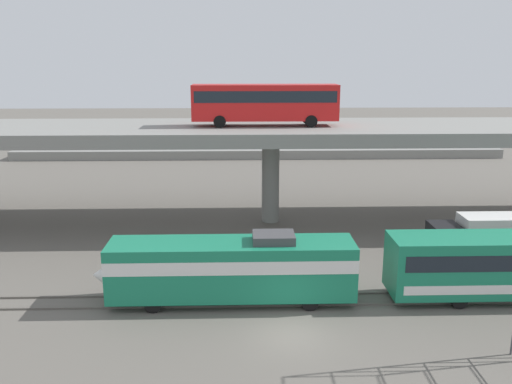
{
  "coord_description": "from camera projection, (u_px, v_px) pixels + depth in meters",
  "views": [
    {
      "loc": [
        -2.6,
        -25.18,
        13.94
      ],
      "look_at": [
        -1.26,
        19.96,
        2.64
      ],
      "focal_mm": 37.7,
      "sensor_mm": 36.0,
      "label": 1
    }
  ],
  "objects": [
    {
      "name": "ground_plane",
      "position": [
        292.0,
        334.0,
        27.87
      ],
      "size": [
        260.0,
        260.0,
        0.0
      ],
      "primitive_type": "plane",
      "color": "#605B54"
    },
    {
      "name": "rail_strip_near",
      "position": [
        286.0,
        305.0,
        31.0
      ],
      "size": [
        110.0,
        0.12,
        0.12
      ],
      "primitive_type": "cube",
      "color": "#59544C",
      "rests_on": "ground_plane"
    },
    {
      "name": "rail_strip_far",
      "position": [
        284.0,
        294.0,
        32.47
      ],
      "size": [
        110.0,
        0.12,
        0.12
      ],
      "primitive_type": "cube",
      "color": "#59544C",
      "rests_on": "ground_plane"
    },
    {
      "name": "train_locomotive",
      "position": [
        220.0,
        267.0,
        31.11
      ],
      "size": [
        15.15,
        3.04,
        4.18
      ],
      "rotation": [
        0.0,
        0.0,
        3.14
      ],
      "color": "#197A56",
      "rests_on": "ground_plane"
    },
    {
      "name": "highway_overpass",
      "position": [
        271.0,
        134.0,
        45.39
      ],
      "size": [
        96.0,
        11.37,
        8.42
      ],
      "color": "gray",
      "rests_on": "ground_plane"
    },
    {
      "name": "transit_bus_on_overpass",
      "position": [
        265.0,
        101.0,
        44.36
      ],
      "size": [
        12.0,
        2.68,
        3.4
      ],
      "color": "red",
      "rests_on": "highway_overpass"
    },
    {
      "name": "service_truck_west",
      "position": [
        480.0,
        235.0,
        38.47
      ],
      "size": [
        6.8,
        2.46,
        3.04
      ],
      "rotation": [
        0.0,
        0.0,
        3.14
      ],
      "color": "black",
      "rests_on": "ground_plane"
    },
    {
      "name": "pier_parking_lot",
      "position": [
        257.0,
        149.0,
        81.05
      ],
      "size": [
        69.69,
        11.69,
        1.28
      ],
      "primitive_type": "cube",
      "color": "gray",
      "rests_on": "ground_plane"
    },
    {
      "name": "parked_car_0",
      "position": [
        168.0,
        140.0,
        80.35
      ],
      "size": [
        4.06,
        1.91,
        1.5
      ],
      "color": "#9E998C",
      "rests_on": "pier_parking_lot"
    },
    {
      "name": "parked_car_1",
      "position": [
        381.0,
        139.0,
        81.42
      ],
      "size": [
        4.2,
        1.87,
        1.5
      ],
      "rotation": [
        0.0,
        0.0,
        3.14
      ],
      "color": "navy",
      "rests_on": "pier_parking_lot"
    },
    {
      "name": "parked_car_2",
      "position": [
        278.0,
        140.0,
        80.23
      ],
      "size": [
        4.66,
        1.9,
        1.5
      ],
      "rotation": [
        0.0,
        0.0,
        3.14
      ],
      "color": "#515459",
      "rests_on": "pier_parking_lot"
    },
    {
      "name": "parked_car_3",
      "position": [
        424.0,
        137.0,
        82.58
      ],
      "size": [
        4.61,
        1.95,
        1.5
      ],
      "rotation": [
        0.0,
        0.0,
        3.14
      ],
      "color": "#515459",
      "rests_on": "pier_parking_lot"
    },
    {
      "name": "parked_car_4",
      "position": [
        60.0,
        142.0,
        77.84
      ],
      "size": [
        4.25,
        1.83,
        1.5
      ],
      "color": "black",
      "rests_on": "pier_parking_lot"
    },
    {
      "name": "parked_car_5",
      "position": [
        159.0,
        137.0,
        83.04
      ],
      "size": [
        4.09,
        1.92,
        1.5
      ],
      "color": "#9E998C",
      "rests_on": "pier_parking_lot"
    },
    {
      "name": "harbor_water",
      "position": [
        254.0,
        132.0,
        103.51
      ],
      "size": [
        140.0,
        36.0,
        0.01
      ],
      "primitive_type": "cube",
      "color": "#2D5170",
      "rests_on": "ground_plane"
    }
  ]
}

